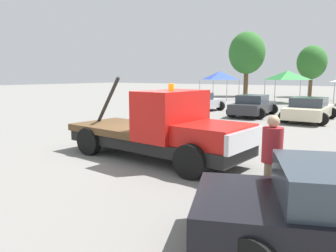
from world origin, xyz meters
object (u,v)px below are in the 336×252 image
(parked_car_silver, at_px, (197,102))
(tow_truck, at_px, (164,130))
(traffic_cone, at_px, (260,133))
(canopy_tent_green, at_px, (287,75))
(parked_car_cream, at_px, (309,110))
(tree_left, at_px, (312,62))
(parked_car_charcoal, at_px, (253,106))
(person_near_truck, at_px, (272,154))
(canopy_tent_blue, at_px, (220,75))
(tree_right, at_px, (247,53))

(parked_car_silver, bearing_deg, tow_truck, -150.61)
(traffic_cone, bearing_deg, canopy_tent_green, 102.06)
(parked_car_cream, height_order, tree_left, tree_left)
(parked_car_charcoal, bearing_deg, tow_truck, -175.28)
(parked_car_charcoal, bearing_deg, tree_left, -0.54)
(tow_truck, relative_size, parked_car_charcoal, 1.36)
(parked_car_silver, xyz_separation_m, canopy_tent_green, (3.15, 11.25, 1.92))
(tow_truck, relative_size, tree_left, 1.02)
(traffic_cone, bearing_deg, parked_car_cream, 86.27)
(parked_car_cream, relative_size, tree_left, 0.78)
(parked_car_silver, relative_size, canopy_tent_green, 1.54)
(tow_truck, distance_m, canopy_tent_green, 23.82)
(person_near_truck, height_order, tree_left, tree_left)
(tow_truck, distance_m, traffic_cone, 5.08)
(tow_truck, height_order, canopy_tent_green, canopy_tent_green)
(traffic_cone, bearing_deg, canopy_tent_blue, 120.08)
(tow_truck, height_order, person_near_truck, tow_truck)
(tow_truck, bearing_deg, person_near_truck, -19.35)
(tow_truck, xyz_separation_m, tree_left, (-2.80, 34.21, 3.16))
(parked_car_charcoal, distance_m, traffic_cone, 7.92)
(person_near_truck, height_order, canopy_tent_blue, canopy_tent_blue)
(canopy_tent_green, bearing_deg, tree_left, 90.42)
(parked_car_silver, height_order, tree_left, tree_left)
(parked_car_silver, distance_m, tree_right, 19.69)
(parked_car_cream, bearing_deg, traffic_cone, 175.56)
(tow_truck, xyz_separation_m, person_near_truck, (3.75, -1.65, 0.12))
(parked_car_silver, bearing_deg, traffic_cone, -132.31)
(canopy_tent_blue, xyz_separation_m, tree_right, (0.03, 7.27, 2.70))
(person_near_truck, distance_m, canopy_tent_blue, 28.87)
(parked_car_charcoal, bearing_deg, person_near_truck, -161.74)
(person_near_truck, relative_size, parked_car_cream, 0.38)
(parked_car_charcoal, xyz_separation_m, traffic_cone, (3.01, -7.31, -0.39))
(parked_car_cream, bearing_deg, parked_car_charcoal, 80.95)
(canopy_tent_green, distance_m, traffic_cone, 19.30)
(person_near_truck, bearing_deg, canopy_tent_blue, 129.93)
(tow_truck, relative_size, canopy_tent_blue, 1.96)
(parked_car_cream, bearing_deg, canopy_tent_green, 19.73)
(tree_left, bearing_deg, canopy_tent_blue, -123.68)
(person_near_truck, relative_size, canopy_tent_green, 0.56)
(parked_car_charcoal, xyz_separation_m, canopy_tent_green, (-1.00, 11.42, 1.92))
(person_near_truck, distance_m, parked_car_cream, 13.49)
(parked_car_charcoal, relative_size, canopy_tent_green, 1.43)
(parked_car_silver, xyz_separation_m, parked_car_cream, (7.60, -0.67, -0.00))
(tree_right, xyz_separation_m, traffic_cone, (10.96, -26.25, -4.99))
(person_near_truck, bearing_deg, canopy_tent_green, 116.48)
(tree_left, height_order, traffic_cone, tree_left)
(canopy_tent_blue, relative_size, tree_left, 0.52)
(tree_right, bearing_deg, traffic_cone, -67.34)
(parked_car_charcoal, relative_size, traffic_cone, 8.28)
(parked_car_cream, relative_size, traffic_cone, 8.65)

